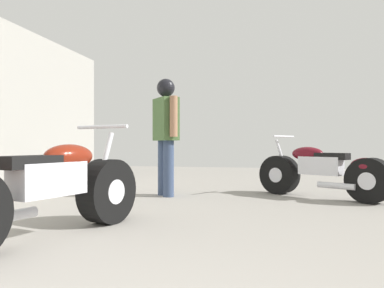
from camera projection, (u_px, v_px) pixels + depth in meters
The scene contains 4 objects.
ground_plane at pixel (199, 215), 4.15m from camera, with size 17.03×17.03×0.00m, color gray.
motorcycle_maroon_cruiser at pixel (44, 191), 3.04m from camera, with size 0.87×2.06×0.97m.
motorcycle_black_naked at pixel (323, 172), 5.41m from camera, with size 1.79×1.25×0.92m.
mechanic_in_blue at pixel (166, 126), 5.66m from camera, with size 0.53×0.61×1.78m.
Camera 1 is at (0.81, -0.52, 0.79)m, focal length 34.94 mm.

